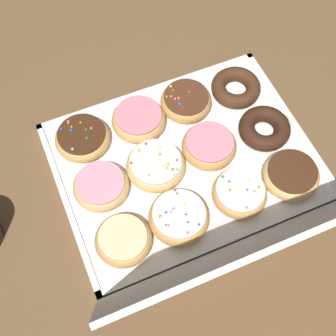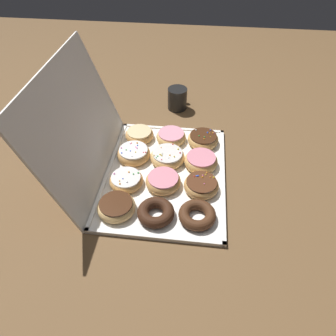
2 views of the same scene
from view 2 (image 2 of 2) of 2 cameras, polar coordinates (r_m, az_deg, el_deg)
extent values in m
plane|color=brown|center=(1.05, -0.50, -1.39)|extent=(3.00, 3.00, 0.00)
cube|color=white|center=(1.05, -0.50, -1.20)|extent=(0.53, 0.40, 0.01)
cube|color=white|center=(1.05, 10.24, -1.96)|extent=(0.53, 0.01, 0.01)
cube|color=white|center=(1.08, -10.89, -0.23)|extent=(0.53, 0.01, 0.01)
cube|color=white|center=(0.88, -2.60, -12.85)|extent=(0.01, 0.40, 0.01)
cube|color=white|center=(1.24, 0.96, 7.24)|extent=(0.01, 0.40, 0.01)
cube|color=white|center=(0.99, -16.26, 7.70)|extent=(0.53, 0.13, 0.38)
torus|color=#472816|center=(0.91, 5.50, -8.73)|extent=(0.11, 0.11, 0.03)
torus|color=tan|center=(0.99, 6.25, -3.27)|extent=(0.11, 0.11, 0.03)
cylinder|color=#59331E|center=(0.97, 6.32, -2.62)|extent=(0.10, 0.10, 0.01)
sphere|color=orange|center=(0.99, 7.91, -1.73)|extent=(0.00, 0.00, 0.00)
sphere|color=pink|center=(0.96, 6.82, -2.94)|extent=(0.00, 0.00, 0.00)
sphere|color=red|center=(0.98, 4.94, -1.57)|extent=(0.00, 0.00, 0.00)
sphere|color=blue|center=(0.99, 5.64, -1.47)|extent=(0.01, 0.01, 0.01)
sphere|color=yellow|center=(0.99, 8.56, -1.77)|extent=(0.01, 0.01, 0.01)
sphere|color=pink|center=(0.99, 6.54, -1.41)|extent=(0.01, 0.01, 0.01)
sphere|color=orange|center=(0.98, 6.46, -1.72)|extent=(0.01, 0.01, 0.01)
sphere|color=orange|center=(1.00, 7.28, -0.88)|extent=(0.01, 0.01, 0.01)
sphere|color=blue|center=(0.99, 5.37, -1.50)|extent=(0.01, 0.01, 0.01)
sphere|color=yellow|center=(0.99, 7.09, -1.24)|extent=(0.00, 0.00, 0.00)
torus|color=tan|center=(1.07, 6.18, 1.27)|extent=(0.12, 0.12, 0.04)
cylinder|color=pink|center=(1.05, 6.25, 1.99)|extent=(0.10, 0.10, 0.01)
torus|color=tan|center=(1.16, 6.58, 5.35)|extent=(0.12, 0.12, 0.04)
cylinder|color=#472816|center=(1.15, 6.65, 6.00)|extent=(0.10, 0.10, 0.01)
sphere|color=blue|center=(1.16, 7.46, 6.53)|extent=(0.00, 0.00, 0.00)
sphere|color=pink|center=(1.16, 8.62, 6.45)|extent=(0.00, 0.00, 0.00)
sphere|color=white|center=(1.17, 5.26, 7.10)|extent=(0.01, 0.01, 0.01)
sphere|color=green|center=(1.14, 6.87, 5.78)|extent=(0.01, 0.01, 0.01)
sphere|color=blue|center=(1.18, 7.97, 7.05)|extent=(0.01, 0.01, 0.01)
sphere|color=orange|center=(1.17, 8.42, 6.49)|extent=(0.01, 0.01, 0.01)
sphere|color=green|center=(1.15, 5.84, 6.01)|extent=(0.01, 0.01, 0.01)
sphere|color=yellow|center=(1.15, 7.94, 5.84)|extent=(0.00, 0.00, 0.00)
sphere|color=blue|center=(1.17, 7.41, 6.61)|extent=(0.01, 0.01, 0.01)
sphere|color=orange|center=(1.16, 7.81, 6.45)|extent=(0.00, 0.00, 0.00)
sphere|color=orange|center=(1.13, 6.79, 5.43)|extent=(0.01, 0.01, 0.01)
torus|color=#381E11|center=(0.91, -2.30, -8.30)|extent=(0.11, 0.11, 0.03)
torus|color=tan|center=(0.99, -0.81, -2.52)|extent=(0.12, 0.12, 0.04)
cylinder|color=pink|center=(0.98, -0.82, -1.82)|extent=(0.10, 0.10, 0.01)
torus|color=#E5B770|center=(1.08, -0.25, 2.09)|extent=(0.12, 0.12, 0.04)
cylinder|color=white|center=(1.07, -0.25, 2.79)|extent=(0.11, 0.11, 0.01)
sphere|color=yellow|center=(1.06, -1.49, 2.55)|extent=(0.01, 0.01, 0.01)
sphere|color=red|center=(1.04, -1.21, 1.58)|extent=(0.00, 0.00, 0.00)
sphere|color=white|center=(1.04, 0.12, 1.92)|extent=(0.00, 0.00, 0.00)
sphere|color=red|center=(1.10, 0.92, 4.46)|extent=(0.01, 0.01, 0.01)
sphere|color=red|center=(1.06, 2.29, 2.86)|extent=(0.01, 0.01, 0.01)
sphere|color=orange|center=(1.08, -1.27, 3.87)|extent=(0.00, 0.00, 0.00)
sphere|color=yellow|center=(1.08, 1.91, 3.55)|extent=(0.01, 0.01, 0.01)
sphere|color=white|center=(1.06, -1.13, 2.70)|extent=(0.01, 0.01, 0.01)
sphere|color=yellow|center=(1.05, -1.18, 2.34)|extent=(0.01, 0.01, 0.01)
sphere|color=orange|center=(1.05, 0.35, 2.42)|extent=(0.01, 0.01, 0.01)
sphere|color=yellow|center=(1.05, 1.18, 2.13)|extent=(0.00, 0.00, 0.00)
sphere|color=green|center=(1.05, -1.97, 2.23)|extent=(0.01, 0.01, 0.01)
sphere|color=yellow|center=(1.05, -2.63, 2.37)|extent=(0.00, 0.00, 0.00)
sphere|color=green|center=(1.04, -2.22, 1.95)|extent=(0.00, 0.00, 0.00)
torus|color=#E5B770|center=(1.17, 0.62, 5.85)|extent=(0.11, 0.11, 0.04)
cylinder|color=pink|center=(1.16, 0.63, 6.51)|extent=(0.10, 0.10, 0.01)
torus|color=#E5B770|center=(0.93, -9.64, -7.23)|extent=(0.12, 0.12, 0.04)
cylinder|color=#472816|center=(0.92, -9.76, -6.56)|extent=(0.10, 0.10, 0.01)
torus|color=tan|center=(1.01, -7.83, -2.35)|extent=(0.11, 0.11, 0.03)
cylinder|color=white|center=(1.00, -7.91, -1.73)|extent=(0.10, 0.10, 0.01)
sphere|color=green|center=(1.00, -6.49, -1.15)|extent=(0.01, 0.01, 0.01)
sphere|color=orange|center=(0.97, -9.01, -2.94)|extent=(0.01, 0.01, 0.01)
sphere|color=pink|center=(1.01, -10.05, -1.08)|extent=(0.01, 0.01, 0.01)
sphere|color=orange|center=(1.01, -7.35, -0.77)|extent=(0.01, 0.01, 0.01)
sphere|color=blue|center=(0.99, -8.46, -1.99)|extent=(0.00, 0.00, 0.00)
sphere|color=orange|center=(0.98, -9.07, -2.40)|extent=(0.00, 0.00, 0.00)
sphere|color=green|center=(1.00, -5.59, -0.93)|extent=(0.01, 0.01, 0.01)
sphere|color=white|center=(0.97, -7.70, -2.64)|extent=(0.01, 0.01, 0.01)
torus|color=tan|center=(1.10, -6.44, 2.65)|extent=(0.12, 0.12, 0.04)
cylinder|color=white|center=(1.08, -6.52, 3.37)|extent=(0.10, 0.10, 0.01)
sphere|color=pink|center=(1.09, -6.04, 3.96)|extent=(0.01, 0.01, 0.01)
sphere|color=red|center=(1.07, -4.64, 2.95)|extent=(0.00, 0.00, 0.00)
sphere|color=blue|center=(1.07, -8.68, 2.82)|extent=(0.01, 0.01, 0.01)
sphere|color=yellow|center=(1.07, -6.11, 2.99)|extent=(0.00, 0.00, 0.00)
sphere|color=pink|center=(1.09, -8.73, 3.74)|extent=(0.01, 0.01, 0.01)
sphere|color=green|center=(1.08, -7.85, 3.38)|extent=(0.00, 0.00, 0.00)
sphere|color=pink|center=(1.11, -7.06, 4.54)|extent=(0.01, 0.01, 0.01)
sphere|color=red|center=(1.06, -4.21, 2.95)|extent=(0.01, 0.01, 0.01)
sphere|color=pink|center=(1.08, -5.87, 3.71)|extent=(0.01, 0.01, 0.01)
sphere|color=orange|center=(1.11, -5.79, 4.70)|extent=(0.01, 0.01, 0.01)
sphere|color=red|center=(1.11, -6.85, 4.66)|extent=(0.00, 0.00, 0.00)
sphere|color=white|center=(1.05, -6.76, 2.18)|extent=(0.01, 0.01, 0.01)
sphere|color=blue|center=(1.10, -5.77, 4.25)|extent=(0.01, 0.01, 0.01)
sphere|color=blue|center=(1.08, -7.07, 3.20)|extent=(0.00, 0.00, 0.00)
torus|color=tan|center=(1.18, -5.38, 6.19)|extent=(0.11, 0.11, 0.03)
cylinder|color=beige|center=(1.17, -5.43, 6.82)|extent=(0.09, 0.09, 0.01)
cylinder|color=black|center=(1.36, 1.89, 12.86)|extent=(0.08, 0.08, 0.09)
cylinder|color=black|center=(1.34, 1.93, 14.37)|extent=(0.07, 0.07, 0.01)
torus|color=black|center=(1.41, 2.11, 14.18)|extent=(0.01, 0.06, 0.06)
camera|label=1|loc=(1.11, -33.48, 46.25)|focal=51.31mm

